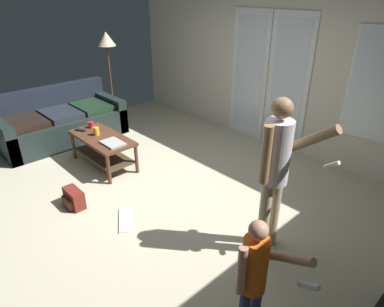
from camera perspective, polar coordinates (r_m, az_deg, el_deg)
ground_plane at (r=4.37m, az=-5.63°, el=-6.90°), size 6.39×4.84×0.02m
wall_back_with_doors at (r=5.52m, az=14.43°, el=14.32°), size 6.39×0.09×2.67m
leather_couch at (r=6.17m, az=-21.38°, el=4.83°), size 0.96×2.02×0.86m
coffee_table at (r=5.02m, az=-14.91°, el=1.48°), size 1.09×0.51×0.46m
person_adult at (r=3.11m, az=14.15°, el=-1.99°), size 0.62×0.43×1.57m
person_child at (r=2.41m, az=10.62°, el=-19.73°), size 0.50×0.30×1.10m
floor_lamp at (r=6.70m, az=-14.27°, el=17.51°), size 0.34×0.34×1.65m
backpack at (r=4.29m, az=-19.45°, el=-7.19°), size 0.31×0.18×0.23m
loose_keyboard at (r=3.96m, az=-11.33°, el=-10.99°), size 0.44×0.34×0.02m
laptop_closed at (r=4.69m, az=-13.32°, el=1.74°), size 0.33×0.24×0.03m
cup_near_edge at (r=5.02m, az=-15.94°, el=3.66°), size 0.08×0.08×0.12m
cup_by_laptop at (r=5.32m, az=-16.73°, el=4.68°), size 0.08×0.08×0.09m
tv_remote_black at (r=5.26m, az=-18.37°, el=3.78°), size 0.18×0.12×0.02m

